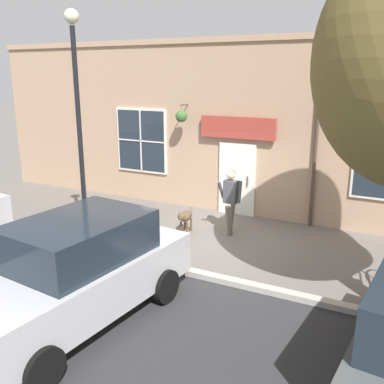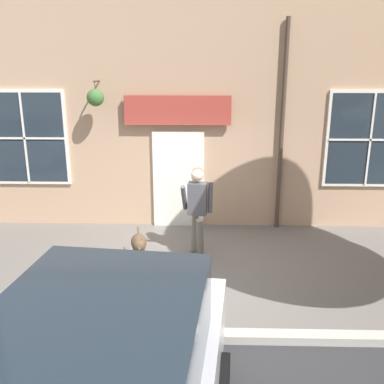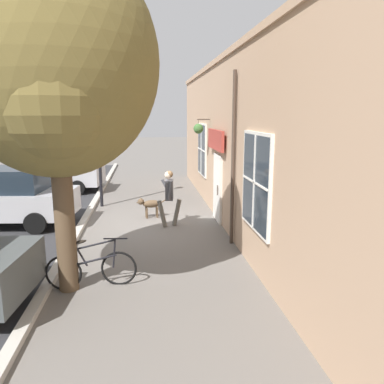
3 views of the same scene
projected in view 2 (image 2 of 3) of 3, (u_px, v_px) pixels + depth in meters
ground_plane at (180, 269)px, 7.50m from camera, size 90.00×90.00×0.00m
storefront_facade at (185, 112)px, 9.03m from camera, size 0.95×18.00×4.99m
pedestrian_walking at (197, 204)px, 7.79m from camera, size 0.76×0.59×1.69m
dog_on_leash at (139, 244)px, 7.43m from camera, size 0.97×0.36×0.69m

